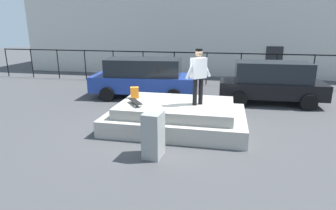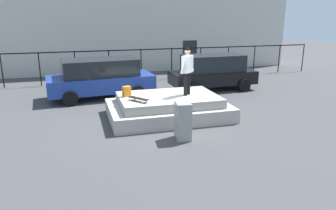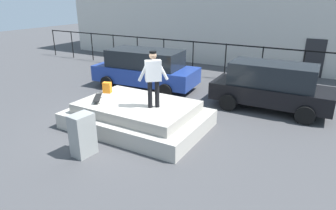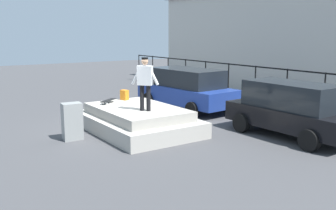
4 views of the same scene
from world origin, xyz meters
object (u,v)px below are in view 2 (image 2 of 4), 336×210
(skateboard, at_px, (139,99))
(car_black_hatchback_mid, at_px, (213,72))
(backpack, at_px, (127,91))
(skateboarder, at_px, (187,68))
(car_blue_hatchback_near, at_px, (101,77))
(utility_box, at_px, (183,121))

(skateboard, height_order, car_black_hatchback_mid, car_black_hatchback_mid)
(skateboard, height_order, backpack, backpack)
(skateboarder, relative_size, skateboard, 2.18)
(skateboarder, height_order, backpack, skateboarder)
(skateboard, distance_m, backpack, 0.87)
(car_blue_hatchback_near, distance_m, car_black_hatchback_mid, 5.61)
(skateboarder, relative_size, car_black_hatchback_mid, 0.40)
(backpack, relative_size, car_blue_hatchback_near, 0.08)
(skateboarder, bearing_deg, utility_box, -112.21)
(skateboarder, bearing_deg, backpack, 169.85)
(skateboarder, distance_m, car_blue_hatchback_near, 4.85)
(skateboarder, distance_m, car_black_hatchback_mid, 4.81)
(utility_box, bearing_deg, car_black_hatchback_mid, 64.54)
(skateboarder, bearing_deg, car_black_hatchback_mid, 54.58)
(skateboarder, xyz_separation_m, car_blue_hatchback_near, (-2.87, 3.80, -0.90))
(car_black_hatchback_mid, bearing_deg, backpack, -145.05)
(backpack, relative_size, car_black_hatchback_mid, 0.09)
(car_black_hatchback_mid, bearing_deg, skateboard, -137.46)
(car_blue_hatchback_near, bearing_deg, skateboarder, -52.98)
(skateboard, bearing_deg, car_black_hatchback_mid, 42.54)
(skateboard, xyz_separation_m, car_black_hatchback_mid, (4.66, 4.27, -0.00))
(skateboarder, distance_m, utility_box, 2.66)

